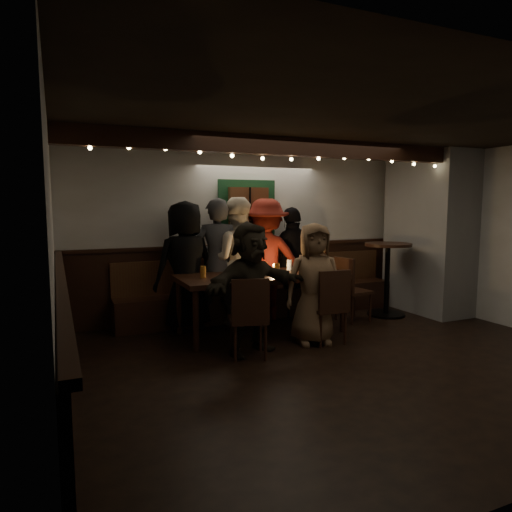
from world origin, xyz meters
name	(u,v)px	position (x,y,z in m)	size (l,w,h in m)	color
room	(351,251)	(1.07, 1.42, 1.07)	(6.02, 5.01, 2.62)	black
dining_table	(262,279)	(-0.42, 1.40, 0.75)	(2.29, 0.98, 0.99)	black
chair_near_left	(249,313)	(-0.99, 0.48, 0.53)	(0.52, 0.52, 0.95)	black
chair_near_right	(330,303)	(0.15, 0.57, 0.54)	(0.45, 0.45, 0.96)	black
chair_end	(349,286)	(1.03, 1.42, 0.55)	(0.49, 0.49, 0.98)	black
high_top	(387,270)	(1.83, 1.51, 0.73)	(0.73, 0.73, 1.16)	black
person_a	(185,266)	(-1.32, 2.02, 0.91)	(0.89, 0.58, 1.82)	black
person_b	(217,262)	(-0.84, 2.03, 0.93)	(0.68, 0.45, 1.86)	#37373B
person_c	(236,261)	(-0.54, 2.05, 0.94)	(0.91, 0.71, 1.87)	beige
person_d	(266,259)	(-0.03, 2.10, 0.93)	(1.20, 0.69, 1.86)	maroon
person_e	(293,262)	(0.45, 2.11, 0.86)	(1.01, 0.42, 1.73)	black
person_f	(251,288)	(-0.89, 0.68, 0.79)	(1.46, 0.46, 1.57)	black
person_g	(314,284)	(-0.01, 0.71, 0.77)	(0.75, 0.49, 1.54)	brown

